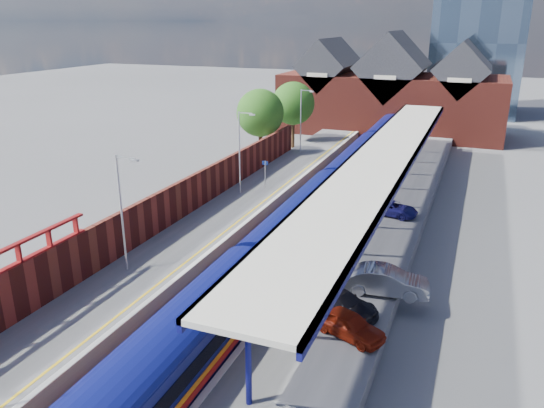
% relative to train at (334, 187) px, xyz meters
% --- Properties ---
extents(ground, '(240.00, 240.00, 0.00)m').
position_rel_train_xyz_m(ground, '(-1.49, 6.98, -2.12)').
color(ground, '#5B5B5E').
rests_on(ground, ground).
extents(ballast_bed, '(6.00, 76.00, 0.06)m').
position_rel_train_xyz_m(ballast_bed, '(-1.49, -3.02, -2.09)').
color(ballast_bed, '#473D33').
rests_on(ballast_bed, ground).
extents(rails, '(4.51, 76.00, 0.14)m').
position_rel_train_xyz_m(rails, '(-1.49, -3.02, -2.00)').
color(rails, slate).
rests_on(rails, ground).
extents(left_platform, '(5.00, 76.00, 1.00)m').
position_rel_train_xyz_m(left_platform, '(-6.99, -3.02, -1.62)').
color(left_platform, '#565659').
rests_on(left_platform, ground).
extents(right_platform, '(6.00, 76.00, 1.00)m').
position_rel_train_xyz_m(right_platform, '(4.51, -3.02, -1.62)').
color(right_platform, '#565659').
rests_on(right_platform, ground).
extents(coping_left, '(0.30, 76.00, 0.05)m').
position_rel_train_xyz_m(coping_left, '(-4.64, -3.02, -1.10)').
color(coping_left, silver).
rests_on(coping_left, left_platform).
extents(coping_right, '(0.30, 76.00, 0.05)m').
position_rel_train_xyz_m(coping_right, '(1.66, -3.02, -1.10)').
color(coping_right, silver).
rests_on(coping_right, right_platform).
extents(yellow_line, '(0.14, 76.00, 0.01)m').
position_rel_train_xyz_m(yellow_line, '(-5.24, -3.02, -1.12)').
color(yellow_line, yellow).
rests_on(yellow_line, left_platform).
extents(train, '(2.93, 65.92, 3.45)m').
position_rel_train_xyz_m(train, '(0.00, 0.00, 0.00)').
color(train, '#0B0F4F').
rests_on(train, ground).
extents(canopy, '(4.50, 52.00, 4.48)m').
position_rel_train_xyz_m(canopy, '(3.99, -1.07, 3.13)').
color(canopy, '#0F1058').
rests_on(canopy, right_platform).
extents(lamp_post_b, '(1.48, 0.18, 7.00)m').
position_rel_train_xyz_m(lamp_post_b, '(-7.86, -17.02, 2.87)').
color(lamp_post_b, '#A5A8AA').
rests_on(lamp_post_b, left_platform).
extents(lamp_post_c, '(1.48, 0.18, 7.00)m').
position_rel_train_xyz_m(lamp_post_c, '(-7.86, -1.02, 2.87)').
color(lamp_post_c, '#A5A8AA').
rests_on(lamp_post_c, left_platform).
extents(lamp_post_d, '(1.48, 0.18, 7.00)m').
position_rel_train_xyz_m(lamp_post_d, '(-7.86, 14.98, 2.87)').
color(lamp_post_d, '#A5A8AA').
rests_on(lamp_post_d, left_platform).
extents(platform_sign, '(0.55, 0.08, 2.50)m').
position_rel_train_xyz_m(platform_sign, '(-6.49, 0.98, 0.57)').
color(platform_sign, '#A5A8AA').
rests_on(platform_sign, left_platform).
extents(brick_wall, '(0.35, 50.00, 3.86)m').
position_rel_train_xyz_m(brick_wall, '(-9.59, -9.48, 0.33)').
color(brick_wall, maroon).
rests_on(brick_wall, left_platform).
extents(station_building, '(30.00, 12.12, 13.78)m').
position_rel_train_xyz_m(station_building, '(-1.49, 34.98, 3.33)').
color(station_building, maroon).
rests_on(station_building, ground).
extents(tree_near, '(5.20, 5.20, 8.10)m').
position_rel_train_xyz_m(tree_near, '(-11.84, 12.89, 3.23)').
color(tree_near, '#382314').
rests_on(tree_near, ground).
extents(tree_far, '(5.20, 5.20, 8.10)m').
position_rel_train_xyz_m(tree_far, '(-10.84, 20.89, 3.23)').
color(tree_far, '#382314').
rests_on(tree_far, ground).
extents(parked_car_red, '(3.86, 2.69, 1.22)m').
position_rel_train_xyz_m(parked_car_red, '(5.95, -19.04, -0.51)').
color(parked_car_red, maroon).
rests_on(parked_car_red, right_platform).
extents(parked_car_silver, '(4.75, 2.13, 1.51)m').
position_rel_train_xyz_m(parked_car_silver, '(6.81, -14.29, -0.37)').
color(parked_car_silver, '#9B9BA0').
rests_on(parked_car_silver, right_platform).
extents(parked_car_dark, '(4.36, 2.67, 1.18)m').
position_rel_train_xyz_m(parked_car_dark, '(5.03, -17.15, -0.53)').
color(parked_car_dark, black).
rests_on(parked_car_dark, right_platform).
extents(parked_car_blue, '(4.19, 2.56, 1.09)m').
position_rel_train_xyz_m(parked_car_blue, '(5.03, -1.76, -0.58)').
color(parked_car_blue, navy).
rests_on(parked_car_blue, right_platform).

